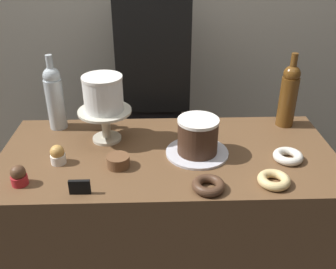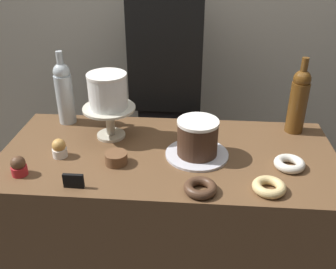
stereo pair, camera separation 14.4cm
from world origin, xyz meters
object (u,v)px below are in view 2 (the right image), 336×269
at_px(cake_stand_pedestal, 110,117).
at_px(donut_glazed, 269,187).
at_px(cupcake_caramel, 59,148).
at_px(price_sign_chalkboard, 73,181).
at_px(barista_figure, 166,105).
at_px(wine_bottle_amber, 298,100).
at_px(donut_sugar, 289,164).
at_px(white_layer_cake, 108,91).
at_px(chocolate_round_cake, 198,137).
at_px(donut_chocolate, 200,188).
at_px(cookie_stack, 116,158).
at_px(cupcake_chocolate, 19,166).
at_px(wine_bottle_clear, 64,92).

relative_size(cake_stand_pedestal, donut_glazed, 1.92).
distance_m(cupcake_caramel, price_sign_chalkboard, 0.22).
xyz_separation_m(price_sign_chalkboard, barista_figure, (0.24, 0.83, -0.08)).
bearing_deg(wine_bottle_amber, price_sign_chalkboard, -149.92).
xyz_separation_m(wine_bottle_amber, donut_sugar, (-0.08, -0.29, -0.13)).
bearing_deg(donut_sugar, price_sign_chalkboard, -166.27).
bearing_deg(cupcake_caramel, wine_bottle_amber, 17.01).
height_order(white_layer_cake, wine_bottle_amber, wine_bottle_amber).
bearing_deg(cake_stand_pedestal, chocolate_round_cake, -19.06).
bearing_deg(price_sign_chalkboard, donut_chocolate, 1.24).
height_order(chocolate_round_cake, cookie_stack, chocolate_round_cake).
xyz_separation_m(wine_bottle_amber, cupcake_chocolate, (-1.04, -0.42, -0.11)).
bearing_deg(cupcake_chocolate, cake_stand_pedestal, 49.35).
xyz_separation_m(cupcake_caramel, donut_glazed, (0.76, -0.16, -0.02)).
bearing_deg(wine_bottle_amber, barista_figure, 148.60).
relative_size(donut_sugar, donut_glazed, 1.00).
bearing_deg(white_layer_cake, barista_figure, 67.45).
relative_size(cake_stand_pedestal, wine_bottle_amber, 0.66).
bearing_deg(cookie_stack, wine_bottle_clear, 131.38).
xyz_separation_m(cookie_stack, price_sign_chalkboard, (-0.11, -0.16, 0.00)).
relative_size(cupcake_caramel, donut_sugar, 0.66).
xyz_separation_m(cupcake_chocolate, donut_glazed, (0.87, -0.03, -0.02)).
bearing_deg(price_sign_chalkboard, wine_bottle_amber, 30.08).
bearing_deg(white_layer_cake, cupcake_chocolate, -130.65).
distance_m(wine_bottle_clear, barista_figure, 0.58).
height_order(donut_sugar, donut_chocolate, same).
relative_size(donut_glazed, price_sign_chalkboard, 1.60).
relative_size(cake_stand_pedestal, chocolate_round_cake, 1.37).
height_order(chocolate_round_cake, cupcake_chocolate, chocolate_round_cake).
bearing_deg(donut_chocolate, white_layer_cake, 136.59).
distance_m(white_layer_cake, wine_bottle_clear, 0.26).
relative_size(cake_stand_pedestal, donut_sugar, 1.92).
distance_m(white_layer_cake, barista_figure, 0.57).
relative_size(chocolate_round_cake, donut_chocolate, 1.40).
height_order(wine_bottle_clear, cupcake_caramel, wine_bottle_clear).
xyz_separation_m(cake_stand_pedestal, white_layer_cake, (-0.00, -0.00, 0.11)).
bearing_deg(donut_sugar, cupcake_caramel, 179.46).
xyz_separation_m(chocolate_round_cake, wine_bottle_amber, (0.41, 0.24, 0.06)).
distance_m(cake_stand_pedestal, donut_glazed, 0.69).
bearing_deg(cake_stand_pedestal, wine_bottle_clear, 151.61).
bearing_deg(donut_sugar, cupcake_chocolate, -172.70).
bearing_deg(cupcake_caramel, donut_glazed, -11.71).
relative_size(chocolate_round_cake, donut_glazed, 1.40).
bearing_deg(donut_chocolate, cake_stand_pedestal, 136.59).
height_order(wine_bottle_amber, cupcake_chocolate, wine_bottle_amber).
relative_size(wine_bottle_clear, price_sign_chalkboard, 4.65).
bearing_deg(cake_stand_pedestal, donut_sugar, -14.64).
xyz_separation_m(cake_stand_pedestal, donut_chocolate, (0.38, -0.36, -0.08)).
relative_size(chocolate_round_cake, donut_sugar, 1.40).
height_order(wine_bottle_amber, price_sign_chalkboard, wine_bottle_amber).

